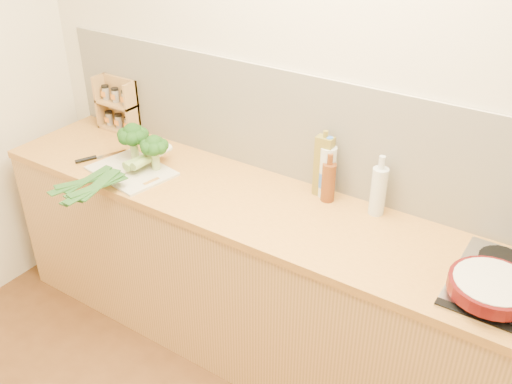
{
  "coord_description": "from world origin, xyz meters",
  "views": [
    {
      "loc": [
        1.05,
        -0.68,
        2.27
      ],
      "look_at": [
        -0.12,
        1.1,
        1.02
      ],
      "focal_mm": 40.0,
      "sensor_mm": 36.0,
      "label": 1
    }
  ],
  "objects_px": {
    "chopping_board": "(131,171)",
    "chefs_knife": "(92,158)",
    "skillet": "(493,287)",
    "spice_rack": "(119,107)"
  },
  "relations": [
    {
      "from": "chopping_board",
      "to": "chefs_knife",
      "type": "distance_m",
      "value": 0.27
    },
    {
      "from": "skillet",
      "to": "spice_rack",
      "type": "height_order",
      "value": "spice_rack"
    },
    {
      "from": "chopping_board",
      "to": "spice_rack",
      "type": "relative_size",
      "value": 1.32
    },
    {
      "from": "chopping_board",
      "to": "spice_rack",
      "type": "bearing_deg",
      "value": 150.72
    },
    {
      "from": "chefs_knife",
      "to": "skillet",
      "type": "bearing_deg",
      "value": 24.5
    },
    {
      "from": "chefs_knife",
      "to": "chopping_board",
      "type": "bearing_deg",
      "value": 26.76
    },
    {
      "from": "skillet",
      "to": "spice_rack",
      "type": "xyz_separation_m",
      "value": [
        -2.18,
        0.35,
        0.07
      ]
    },
    {
      "from": "chopping_board",
      "to": "chefs_knife",
      "type": "bearing_deg",
      "value": -166.66
    },
    {
      "from": "chopping_board",
      "to": "skillet",
      "type": "bearing_deg",
      "value": 10.73
    },
    {
      "from": "skillet",
      "to": "spice_rack",
      "type": "relative_size",
      "value": 1.39
    }
  ]
}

